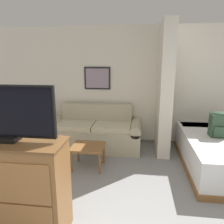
{
  "coord_description": "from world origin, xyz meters",
  "views": [
    {
      "loc": [
        0.21,
        -1.32,
        1.9
      ],
      "look_at": [
        -0.22,
        2.13,
        1.05
      ],
      "focal_mm": 35.0,
      "sensor_mm": 36.0,
      "label": 1
    }
  ],
  "objects_px": {
    "couch": "(95,132)",
    "table_lamp": "(44,109)",
    "coffee_table": "(88,149)",
    "backpack": "(219,124)",
    "tv_dresser": "(13,188)",
    "tv": "(4,113)"
  },
  "relations": [
    {
      "from": "coffee_table",
      "to": "tv",
      "type": "height_order",
      "value": "tv"
    },
    {
      "from": "tv_dresser",
      "to": "backpack",
      "type": "bearing_deg",
      "value": 34.86
    },
    {
      "from": "couch",
      "to": "coffee_table",
      "type": "relative_size",
      "value": 3.53
    },
    {
      "from": "coffee_table",
      "to": "backpack",
      "type": "xyz_separation_m",
      "value": [
        2.27,
        0.36,
        0.44
      ]
    },
    {
      "from": "tv_dresser",
      "to": "tv",
      "type": "relative_size",
      "value": 1.12
    },
    {
      "from": "coffee_table",
      "to": "tv_dresser",
      "type": "xyz_separation_m",
      "value": [
        -0.47,
        -1.55,
        0.18
      ]
    },
    {
      "from": "couch",
      "to": "table_lamp",
      "type": "height_order",
      "value": "table_lamp"
    },
    {
      "from": "table_lamp",
      "to": "backpack",
      "type": "height_order",
      "value": "backpack"
    },
    {
      "from": "tv",
      "to": "table_lamp",
      "type": "bearing_deg",
      "value": 106.57
    },
    {
      "from": "tv",
      "to": "backpack",
      "type": "distance_m",
      "value": 3.39
    },
    {
      "from": "coffee_table",
      "to": "tv_dresser",
      "type": "relative_size",
      "value": 0.47
    },
    {
      "from": "tv_dresser",
      "to": "table_lamp",
      "type": "bearing_deg",
      "value": 106.56
    },
    {
      "from": "couch",
      "to": "backpack",
      "type": "bearing_deg",
      "value": -13.99
    },
    {
      "from": "coffee_table",
      "to": "tv_dresser",
      "type": "height_order",
      "value": "tv_dresser"
    },
    {
      "from": "table_lamp",
      "to": "backpack",
      "type": "distance_m",
      "value": 3.54
    },
    {
      "from": "backpack",
      "to": "tv",
      "type": "bearing_deg",
      "value": -145.15
    },
    {
      "from": "coffee_table",
      "to": "tv",
      "type": "relative_size",
      "value": 0.53
    },
    {
      "from": "tv_dresser",
      "to": "backpack",
      "type": "relative_size",
      "value": 2.65
    },
    {
      "from": "tv_dresser",
      "to": "backpack",
      "type": "height_order",
      "value": "tv_dresser"
    },
    {
      "from": "couch",
      "to": "coffee_table",
      "type": "height_order",
      "value": "couch"
    },
    {
      "from": "table_lamp",
      "to": "tv_dresser",
      "type": "distance_m",
      "value": 2.64
    },
    {
      "from": "backpack",
      "to": "table_lamp",
      "type": "bearing_deg",
      "value": 170.18
    }
  ]
}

